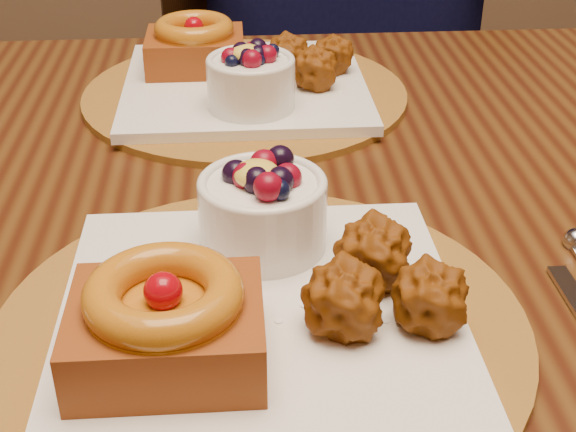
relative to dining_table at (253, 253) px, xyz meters
The scene contains 4 objects.
dining_table is the anchor object (origin of this frame).
place_setting_near 0.24m from the dining_table, 90.99° to the right, with size 0.38×0.38×0.09m.
place_setting_far 0.24m from the dining_table, 90.87° to the left, with size 0.38×0.38×0.09m.
chair_far 0.73m from the dining_table, 83.54° to the left, with size 0.46×0.46×0.81m.
Camera 1 is at (-0.10, -0.62, 1.12)m, focal length 50.00 mm.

